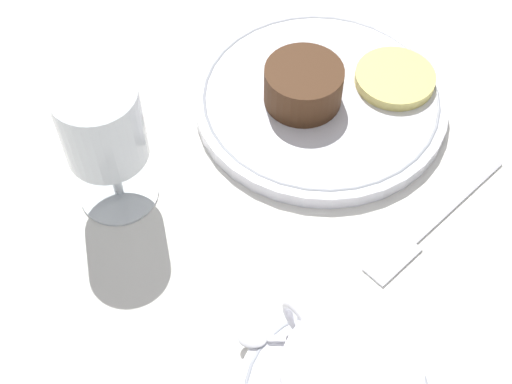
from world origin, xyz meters
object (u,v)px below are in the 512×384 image
dessert_cake (303,85)px  wine_glass (103,131)px  dinner_plate (321,100)px  coffee_cup (347,383)px  fork (424,230)px

dessert_cake → wine_glass: bearing=86.1°
dinner_plate → wine_glass: (0.02, 0.21, 0.08)m
coffee_cup → dinner_plate: bearing=-35.0°
fork → dinner_plate: bearing=-5.8°
coffee_cup → wine_glass: size_ratio=0.94×
coffee_cup → dessert_cake: coffee_cup is taller
coffee_cup → dessert_cake: 0.28m
fork → dessert_cake: 0.17m
wine_glass → dessert_cake: (-0.01, -0.19, -0.05)m
coffee_cup → wine_glass: 0.26m
wine_glass → fork: size_ratio=0.74×
dinner_plate → dessert_cake: dessert_cake is taller
wine_glass → dessert_cake: wine_glass is taller
fork → wine_glass: bearing=46.3°
fork → dessert_cake: dessert_cake is taller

